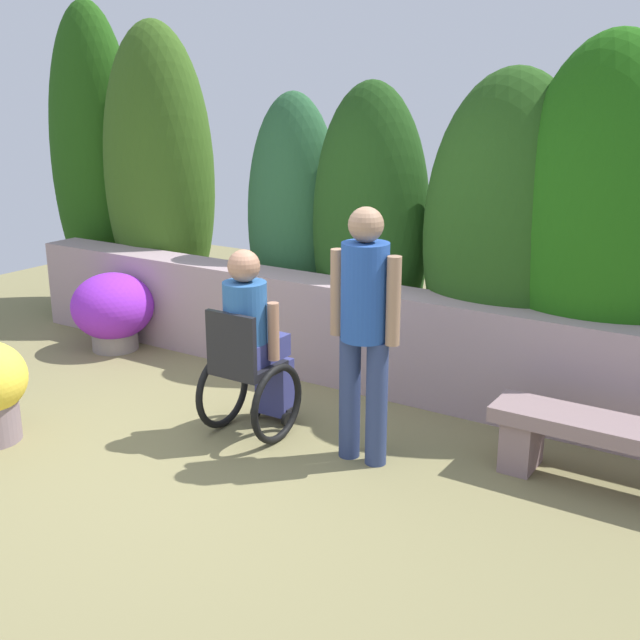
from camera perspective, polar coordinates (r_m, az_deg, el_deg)
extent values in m
plane|color=olive|center=(5.39, -9.02, -9.68)|extent=(11.36, 11.36, 0.00)
cube|color=#A38A8F|center=(6.52, 0.91, -0.79)|extent=(6.64, 0.38, 0.84)
ellipsoid|color=#1F4C11|center=(9.03, -15.96, 11.19)|extent=(1.11, 0.78, 3.24)
ellipsoid|color=#35591A|center=(8.23, -11.59, 10.17)|extent=(1.26, 0.88, 3.00)
ellipsoid|color=#275630|center=(7.33, -1.88, 7.14)|extent=(0.95, 0.67, 2.33)
ellipsoid|color=#1D4314|center=(6.74, 3.65, 6.67)|extent=(1.06, 0.74, 2.42)
ellipsoid|color=#244D16|center=(6.17, 13.43, 5.77)|extent=(1.35, 0.94, 2.51)
ellipsoid|color=#1E5C10|center=(5.92, 19.80, 5.96)|extent=(1.34, 0.94, 2.75)
cube|color=gray|center=(5.27, 14.39, -8.58)|extent=(0.20, 0.31, 0.34)
cube|color=gray|center=(5.07, 20.16, -7.43)|extent=(1.40, 0.37, 0.10)
cube|color=black|center=(5.47, -5.20, -3.42)|extent=(0.40, 0.40, 0.06)
cube|color=black|center=(5.27, -6.47, -1.62)|extent=(0.40, 0.04, 0.40)
cube|color=black|center=(5.86, -3.17, -6.21)|extent=(0.28, 0.12, 0.03)
torus|color=black|center=(5.69, -7.06, -5.04)|extent=(0.05, 0.56, 0.56)
torus|color=black|center=(5.42, -3.13, -6.08)|extent=(0.05, 0.56, 0.56)
cylinder|color=black|center=(5.90, -4.67, -6.58)|extent=(0.03, 0.10, 0.10)
cylinder|color=black|center=(5.75, -2.43, -7.19)|extent=(0.03, 0.10, 0.10)
cube|color=navy|center=(5.51, -4.59, -2.05)|extent=(0.30, 0.40, 0.16)
cube|color=navy|center=(5.78, -3.31, -4.76)|extent=(0.26, 0.14, 0.43)
cylinder|color=#2C5D9E|center=(5.35, -5.43, 0.15)|extent=(0.30, 0.30, 0.50)
cylinder|color=#AD795C|center=(5.53, -6.58, -0.20)|extent=(0.08, 0.08, 0.40)
cylinder|color=#AD795C|center=(5.31, -3.39, -0.84)|extent=(0.08, 0.08, 0.40)
sphere|color=#AD795C|center=(5.26, -5.54, 3.92)|extent=(0.22, 0.22, 0.22)
cylinder|color=navy|center=(5.16, 2.17, -5.62)|extent=(0.14, 0.14, 0.83)
cylinder|color=navy|center=(5.07, 4.12, -6.07)|extent=(0.14, 0.14, 0.83)
cylinder|color=#234A9D|center=(4.89, 3.27, 2.05)|extent=(0.30, 0.30, 0.62)
cylinder|color=#9E775A|center=(4.99, 1.27, 2.02)|extent=(0.09, 0.09, 0.56)
cylinder|color=#9E775A|center=(4.80, 5.34, 1.36)|extent=(0.09, 0.09, 0.56)
sphere|color=#9E775A|center=(4.80, 3.35, 6.90)|extent=(0.22, 0.22, 0.22)
cylinder|color=gray|center=(7.60, -14.63, -1.15)|extent=(0.42, 0.42, 0.25)
ellipsoid|color=#0D471F|center=(7.54, -14.74, 0.30)|extent=(0.47, 0.47, 0.22)
ellipsoid|color=purple|center=(7.51, -14.79, 0.98)|extent=(0.75, 0.75, 0.62)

